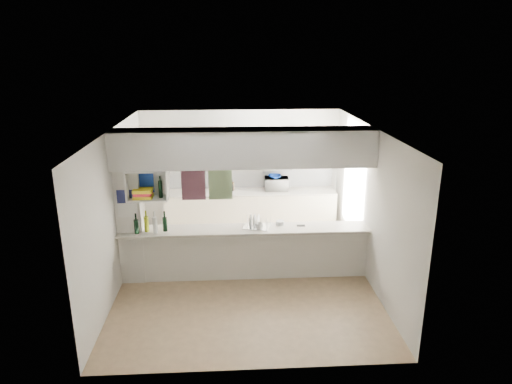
{
  "coord_description": "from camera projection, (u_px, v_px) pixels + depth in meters",
  "views": [
    {
      "loc": [
        -0.24,
        -7.14,
        3.8
      ],
      "look_at": [
        0.22,
        0.5,
        1.4
      ],
      "focal_mm": 32.0,
      "sensor_mm": 36.0,
      "label": 1
    }
  ],
  "objects": [
    {
      "name": "dish_rack",
      "position": [
        257.0,
        222.0,
        7.7
      ],
      "size": [
        0.51,
        0.44,
        0.23
      ],
      "rotation": [
        0.0,
        0.0,
        -0.28
      ],
      "color": "silver",
      "rests_on": "breakfast_bar"
    },
    {
      "name": "utensil_jar",
      "position": [
        231.0,
        187.0,
        9.69
      ],
      "size": [
        0.1,
        0.1,
        0.15
      ],
      "primitive_type": "cylinder",
      "color": "black",
      "rests_on": "bench_top"
    },
    {
      "name": "wall_back",
      "position": [
        241.0,
        170.0,
        9.85
      ],
      "size": [
        4.2,
        0.0,
        4.2
      ],
      "primitive_type": "plane",
      "rotation": [
        1.57,
        0.0,
        0.0
      ],
      "color": "silver",
      "rests_on": "floor"
    },
    {
      "name": "wall_right",
      "position": [
        369.0,
        205.0,
        7.68
      ],
      "size": [
        0.0,
        4.8,
        4.8
      ],
      "primitive_type": "plane",
      "rotation": [
        1.57,
        0.0,
        -1.57
      ],
      "color": "silver",
      "rests_on": "floor"
    },
    {
      "name": "wine_bottles",
      "position": [
        151.0,
        224.0,
        7.47
      ],
      "size": [
        0.53,
        0.16,
        0.38
      ],
      "color": "black",
      "rests_on": "breakfast_bar"
    },
    {
      "name": "wall_left",
      "position": [
        116.0,
        210.0,
        7.44
      ],
      "size": [
        0.0,
        4.8,
        4.8
      ],
      "primitive_type": "plane",
      "rotation": [
        1.57,
        0.0,
        1.57
      ],
      "color": "silver",
      "rests_on": "floor"
    },
    {
      "name": "plastic_tubs",
      "position": [
        281.0,
        223.0,
        7.82
      ],
      "size": [
        0.49,
        0.18,
        0.07
      ],
      "color": "silver",
      "rests_on": "breakfast_bar"
    },
    {
      "name": "microwave",
      "position": [
        277.0,
        184.0,
        9.71
      ],
      "size": [
        0.51,
        0.36,
        0.28
      ],
      "primitive_type": "imported",
      "rotation": [
        0.0,
        0.0,
        3.1
      ],
      "color": "white",
      "rests_on": "bench_top"
    },
    {
      "name": "servery_partition",
      "position": [
        234.0,
        186.0,
        7.44
      ],
      "size": [
        4.2,
        0.5,
        2.6
      ],
      "color": "silver",
      "rests_on": "floor"
    },
    {
      "name": "knife_block",
      "position": [
        232.0,
        186.0,
        9.71
      ],
      "size": [
        0.11,
        0.09,
        0.18
      ],
      "primitive_type": "cube",
      "rotation": [
        0.0,
        0.0,
        -0.26
      ],
      "color": "#54391C",
      "rests_on": "bench_top"
    },
    {
      "name": "bowl",
      "position": [
        275.0,
        177.0,
        9.63
      ],
      "size": [
        0.27,
        0.27,
        0.07
      ],
      "primitive_type": "imported",
      "color": "navy",
      "rests_on": "microwave"
    },
    {
      "name": "kitchen_run",
      "position": [
        249.0,
        195.0,
        9.75
      ],
      "size": [
        3.6,
        0.63,
        2.24
      ],
      "color": "beige",
      "rests_on": "floor"
    },
    {
      "name": "cup",
      "position": [
        259.0,
        226.0,
        7.59
      ],
      "size": [
        0.17,
        0.17,
        0.11
      ],
      "primitive_type": "imported",
      "rotation": [
        0.0,
        0.0,
        0.3
      ],
      "color": "white",
      "rests_on": "dish_rack"
    },
    {
      "name": "ceiling",
      "position": [
        244.0,
        129.0,
        7.17
      ],
      "size": [
        4.8,
        4.8,
        0.0
      ],
      "primitive_type": "plane",
      "color": "white",
      "rests_on": "wall_back"
    },
    {
      "name": "cubby_shelf",
      "position": [
        147.0,
        186.0,
        7.29
      ],
      "size": [
        0.65,
        0.35,
        0.5
      ],
      "color": "white",
      "rests_on": "bulkhead"
    },
    {
      "name": "floor",
      "position": [
        245.0,
        277.0,
        7.95
      ],
      "size": [
        4.8,
        4.8,
        0.0
      ],
      "primitive_type": "plane",
      "color": "#8D7052",
      "rests_on": "ground"
    }
  ]
}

